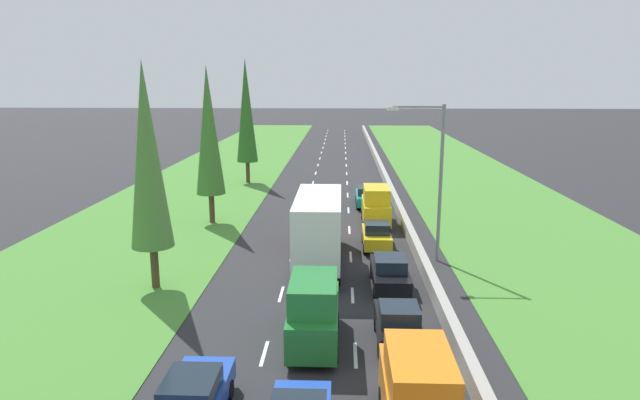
{
  "coord_description": "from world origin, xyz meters",
  "views": [
    {
      "loc": [
        1.15,
        1.69,
        10.28
      ],
      "look_at": [
        -0.55,
        44.93,
        0.85
      ],
      "focal_mm": 30.91,
      "sensor_mm": 36.0,
      "label": 1
    }
  ],
  "objects_px": {
    "orange_van_right_lane": "(418,395)",
    "poplar_tree_third": "(209,131)",
    "blue_sedan_left_lane": "(193,400)",
    "yellow_van_right_lane": "(376,206)",
    "poplar_tree_second": "(147,156)",
    "street_light_mast": "(435,172)",
    "white_box_truck_centre_lane": "(319,228)",
    "poplar_tree_fourth": "(246,111)",
    "black_hatchback_right_lane": "(398,325)",
    "teal_sedan_right_lane": "(367,196)",
    "green_van_centre_lane": "(314,311)",
    "yellow_hatchback_right_lane": "(377,235)",
    "black_sedan_right_lane": "(390,272)"
  },
  "relations": [
    {
      "from": "orange_van_right_lane",
      "to": "poplar_tree_third",
      "type": "xyz_separation_m",
      "value": [
        -11.73,
        24.56,
        5.33
      ]
    },
    {
      "from": "blue_sedan_left_lane",
      "to": "yellow_van_right_lane",
      "type": "bearing_deg",
      "value": 73.89
    },
    {
      "from": "poplar_tree_second",
      "to": "street_light_mast",
      "type": "distance_m",
      "value": 15.46
    },
    {
      "from": "white_box_truck_centre_lane",
      "to": "street_light_mast",
      "type": "bearing_deg",
      "value": 9.1
    },
    {
      "from": "orange_van_right_lane",
      "to": "poplar_tree_fourth",
      "type": "xyz_separation_m",
      "value": [
        -11.8,
        40.76,
        5.86
      ]
    },
    {
      "from": "black_hatchback_right_lane",
      "to": "teal_sedan_right_lane",
      "type": "xyz_separation_m",
      "value": [
        -0.15,
        24.69,
        -0.02
      ]
    },
    {
      "from": "teal_sedan_right_lane",
      "to": "street_light_mast",
      "type": "xyz_separation_m",
      "value": [
        3.12,
        -14.16,
        4.42
      ]
    },
    {
      "from": "blue_sedan_left_lane",
      "to": "teal_sedan_right_lane",
      "type": "height_order",
      "value": "same"
    },
    {
      "from": "blue_sedan_left_lane",
      "to": "green_van_centre_lane",
      "type": "bearing_deg",
      "value": 57.56
    },
    {
      "from": "orange_van_right_lane",
      "to": "yellow_hatchback_right_lane",
      "type": "height_order",
      "value": "orange_van_right_lane"
    },
    {
      "from": "teal_sedan_right_lane",
      "to": "white_box_truck_centre_lane",
      "type": "bearing_deg",
      "value": -102.49
    },
    {
      "from": "blue_sedan_left_lane",
      "to": "white_box_truck_centre_lane",
      "type": "relative_size",
      "value": 0.48
    },
    {
      "from": "green_van_centre_lane",
      "to": "blue_sedan_left_lane",
      "type": "bearing_deg",
      "value": -122.44
    },
    {
      "from": "yellow_hatchback_right_lane",
      "to": "street_light_mast",
      "type": "distance_m",
      "value": 5.81
    },
    {
      "from": "blue_sedan_left_lane",
      "to": "yellow_van_right_lane",
      "type": "relative_size",
      "value": 0.92
    },
    {
      "from": "white_box_truck_centre_lane",
      "to": "street_light_mast",
      "type": "height_order",
      "value": "street_light_mast"
    },
    {
      "from": "poplar_tree_third",
      "to": "street_light_mast",
      "type": "bearing_deg",
      "value": -28.91
    },
    {
      "from": "street_light_mast",
      "to": "teal_sedan_right_lane",
      "type": "bearing_deg",
      "value": 102.43
    },
    {
      "from": "yellow_van_right_lane",
      "to": "poplar_tree_fourth",
      "type": "height_order",
      "value": "poplar_tree_fourth"
    },
    {
      "from": "yellow_hatchback_right_lane",
      "to": "street_light_mast",
      "type": "xyz_separation_m",
      "value": [
        3.04,
        -2.27,
        4.4
      ]
    },
    {
      "from": "poplar_tree_second",
      "to": "street_light_mast",
      "type": "bearing_deg",
      "value": 18.46
    },
    {
      "from": "blue_sedan_left_lane",
      "to": "yellow_hatchback_right_lane",
      "type": "relative_size",
      "value": 1.15
    },
    {
      "from": "black_sedan_right_lane",
      "to": "street_light_mast",
      "type": "xyz_separation_m",
      "value": [
        2.78,
        4.34,
        4.42
      ]
    },
    {
      "from": "teal_sedan_right_lane",
      "to": "white_box_truck_centre_lane",
      "type": "relative_size",
      "value": 0.48
    },
    {
      "from": "black_hatchback_right_lane",
      "to": "green_van_centre_lane",
      "type": "relative_size",
      "value": 0.8
    },
    {
      "from": "blue_sedan_left_lane",
      "to": "poplar_tree_second",
      "type": "bearing_deg",
      "value": 113.71
    },
    {
      "from": "poplar_tree_third",
      "to": "green_van_centre_lane",
      "type": "bearing_deg",
      "value": -65.81
    },
    {
      "from": "black_sedan_right_lane",
      "to": "yellow_hatchback_right_lane",
      "type": "xyz_separation_m",
      "value": [
        -0.26,
        6.62,
        0.02
      ]
    },
    {
      "from": "black_sedan_right_lane",
      "to": "poplar_tree_second",
      "type": "bearing_deg",
      "value": -177.43
    },
    {
      "from": "black_hatchback_right_lane",
      "to": "green_van_centre_lane",
      "type": "xyz_separation_m",
      "value": [
        -3.33,
        -0.12,
        0.56
      ]
    },
    {
      "from": "yellow_van_right_lane",
      "to": "white_box_truck_centre_lane",
      "type": "bearing_deg",
      "value": -112.27
    },
    {
      "from": "green_van_centre_lane",
      "to": "yellow_hatchback_right_lane",
      "type": "height_order",
      "value": "green_van_centre_lane"
    },
    {
      "from": "teal_sedan_right_lane",
      "to": "poplar_tree_second",
      "type": "distance_m",
      "value": 22.99
    },
    {
      "from": "blue_sedan_left_lane",
      "to": "green_van_centre_lane",
      "type": "height_order",
      "value": "green_van_centre_lane"
    },
    {
      "from": "yellow_hatchback_right_lane",
      "to": "poplar_tree_second",
      "type": "relative_size",
      "value": 0.35
    },
    {
      "from": "blue_sedan_left_lane",
      "to": "yellow_van_right_lane",
      "type": "distance_m",
      "value": 25.14
    },
    {
      "from": "poplar_tree_third",
      "to": "yellow_van_right_lane",
      "type": "bearing_deg",
      "value": -0.0
    },
    {
      "from": "teal_sedan_right_lane",
      "to": "street_light_mast",
      "type": "bearing_deg",
      "value": -77.57
    },
    {
      "from": "teal_sedan_right_lane",
      "to": "street_light_mast",
      "type": "height_order",
      "value": "street_light_mast"
    },
    {
      "from": "poplar_tree_second",
      "to": "yellow_hatchback_right_lane",
      "type": "bearing_deg",
      "value": 31.73
    },
    {
      "from": "poplar_tree_second",
      "to": "street_light_mast",
      "type": "height_order",
      "value": "poplar_tree_second"
    },
    {
      "from": "yellow_van_right_lane",
      "to": "street_light_mast",
      "type": "xyz_separation_m",
      "value": [
        2.73,
        -8.14,
        3.83
      ]
    },
    {
      "from": "poplar_tree_third",
      "to": "street_light_mast",
      "type": "relative_size",
      "value": 1.26
    },
    {
      "from": "orange_van_right_lane",
      "to": "white_box_truck_centre_lane",
      "type": "distance_m",
      "value": 15.79
    },
    {
      "from": "poplar_tree_fourth",
      "to": "poplar_tree_second",
      "type": "bearing_deg",
      "value": -89.58
    },
    {
      "from": "black_sedan_right_lane",
      "to": "poplar_tree_third",
      "type": "xyz_separation_m",
      "value": [
        -11.96,
        12.48,
        5.91
      ]
    },
    {
      "from": "yellow_hatchback_right_lane",
      "to": "poplar_tree_fourth",
      "type": "height_order",
      "value": "poplar_tree_fourth"
    },
    {
      "from": "teal_sedan_right_lane",
      "to": "poplar_tree_third",
      "type": "height_order",
      "value": "poplar_tree_third"
    },
    {
      "from": "poplar_tree_third",
      "to": "poplar_tree_fourth",
      "type": "relative_size",
      "value": 0.91
    },
    {
      "from": "green_van_centre_lane",
      "to": "poplar_tree_fourth",
      "type": "xyz_separation_m",
      "value": [
        -8.51,
        34.99,
        5.86
      ]
    }
  ]
}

